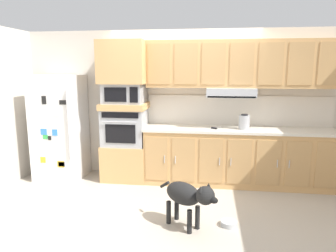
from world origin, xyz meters
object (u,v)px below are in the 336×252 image
(built_in_oven, at_px, (125,127))
(dog, at_px, (188,195))
(dog_food_bowl, at_px, (229,223))
(refrigerator, at_px, (60,127))
(microwave, at_px, (124,93))
(screwdriver, at_px, (215,128))
(electric_kettle, at_px, (244,122))

(built_in_oven, height_order, dog, built_in_oven)
(dog, relative_size, dog_food_bowl, 3.66)
(refrigerator, relative_size, microwave, 2.73)
(built_in_oven, height_order, dog_food_bowl, built_in_oven)
(screwdriver, relative_size, electric_kettle, 0.70)
(refrigerator, relative_size, screwdriver, 10.46)
(electric_kettle, bearing_deg, microwave, 178.60)
(microwave, height_order, electric_kettle, microwave)
(dog, bearing_deg, microwave, 163.55)
(screwdriver, xyz_separation_m, dog, (-0.31, -1.47, -0.53))
(screwdriver, bearing_deg, microwave, 176.80)
(electric_kettle, xyz_separation_m, dog_food_bowl, (-0.28, -1.39, -1.00))
(built_in_oven, bearing_deg, dog, -53.16)
(screwdriver, height_order, electric_kettle, electric_kettle)
(refrigerator, distance_m, built_in_oven, 1.13)
(screwdriver, xyz_separation_m, electric_kettle, (0.46, 0.04, 0.10))
(dog, bearing_deg, built_in_oven, 163.55)
(microwave, bearing_deg, dog_food_bowl, -40.94)
(screwdriver, relative_size, dog, 0.23)
(built_in_oven, xyz_separation_m, microwave, (0.00, -0.00, 0.56))
(electric_kettle, height_order, dog_food_bowl, electric_kettle)
(refrigerator, relative_size, dog_food_bowl, 8.80)
(built_in_oven, xyz_separation_m, electric_kettle, (1.94, -0.05, 0.13))
(screwdriver, bearing_deg, built_in_oven, 176.80)
(dog_food_bowl, bearing_deg, microwave, 139.06)
(built_in_oven, height_order, screwdriver, built_in_oven)
(refrigerator, bearing_deg, built_in_oven, 3.45)
(dog_food_bowl, bearing_deg, built_in_oven, 139.06)
(built_in_oven, relative_size, dog_food_bowl, 3.50)
(dog_food_bowl, bearing_deg, electric_kettle, 78.61)
(microwave, distance_m, screwdriver, 1.57)
(microwave, distance_m, electric_kettle, 1.99)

